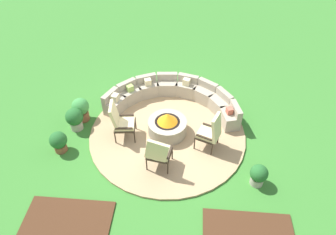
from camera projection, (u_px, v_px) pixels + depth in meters
ground_plane at (167, 134)px, 8.88m from camera, size 24.00×24.00×0.00m
patio_circle at (167, 133)px, 8.86m from camera, size 4.43×4.43×0.06m
mulch_bed_left at (66, 226)px, 6.76m from camera, size 1.96×1.36×0.04m
fire_pit at (167, 125)px, 8.65m from camera, size 1.09×1.09×0.70m
curved_stone_bench at (174, 96)px, 9.60m from camera, size 4.07×1.97×0.68m
lounge_chair_front_left at (121, 121)px, 8.35m from camera, size 0.68×0.64×1.14m
lounge_chair_front_right at (158, 152)px, 7.54m from camera, size 0.68×0.63×1.10m
lounge_chair_back_left at (211, 132)px, 8.04m from camera, size 0.73×0.71×1.15m
potted_plant_0 at (75, 118)px, 8.78m from camera, size 0.50×0.50×0.71m
potted_plant_1 at (81, 109)px, 9.05m from camera, size 0.50×0.50×0.76m
potted_plant_2 at (59, 141)px, 8.18m from camera, size 0.47×0.47×0.63m
potted_plant_3 at (259, 175)px, 7.39m from camera, size 0.44×0.44×0.61m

